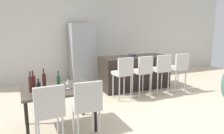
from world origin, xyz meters
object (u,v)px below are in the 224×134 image
at_px(bar_chair_far, 179,66).
at_px(wine_bottle_corner, 44,80).
at_px(bar_chair_middle, 143,70).
at_px(wine_bottle_left, 31,84).
at_px(dining_chair_near, 49,109).
at_px(bar_chair_right, 162,68).
at_px(wine_bottle_middle, 59,83).
at_px(refrigerator, 82,53).
at_px(wine_bottle_near, 39,89).
at_px(wine_bottle_right, 33,83).
at_px(fruit_bowl, 132,55).
at_px(dining_table, 58,92).
at_px(bar_chair_left, 123,72).
at_px(kitchen_island, 134,72).
at_px(dining_chair_far, 87,104).
at_px(wine_glass_far, 68,82).

distance_m(bar_chair_far, wine_bottle_corner, 3.66).
relative_size(bar_chair_middle, wine_bottle_left, 3.02).
bearing_deg(dining_chair_near, bar_chair_right, 28.97).
distance_m(bar_chair_far, wine_bottle_middle, 3.53).
xyz_separation_m(bar_chair_right, refrigerator, (-1.57, 2.01, 0.22)).
distance_m(wine_bottle_corner, wine_bottle_near, 0.47).
bearing_deg(wine_bottle_right, fruit_bowl, 30.91).
distance_m(bar_chair_far, dining_table, 3.50).
height_order(bar_chair_left, dining_table, bar_chair_left).
relative_size(dining_chair_near, refrigerator, 0.57).
distance_m(kitchen_island, wine_bottle_corner, 3.08).
height_order(wine_bottle_corner, refrigerator, refrigerator).
xyz_separation_m(wine_bottle_near, refrigerator, (1.58, 3.19, 0.07)).
xyz_separation_m(kitchen_island, wine_bottle_middle, (-2.44, -1.79, 0.41)).
distance_m(kitchen_island, wine_bottle_left, 3.38).
bearing_deg(wine_bottle_right, refrigerator, 60.13).
distance_m(bar_chair_far, wine_bottle_left, 3.94).
bearing_deg(bar_chair_right, bar_chair_left, 180.00).
bearing_deg(wine_bottle_corner, fruit_bowl, 31.01).
bearing_deg(bar_chair_far, wine_bottle_left, -166.20).
bearing_deg(bar_chair_middle, dining_chair_near, -145.92).
bearing_deg(dining_table, dining_chair_far, -71.50).
bearing_deg(bar_chair_middle, wine_bottle_middle, -155.86).
relative_size(dining_chair_near, fruit_bowl, 4.71).
xyz_separation_m(bar_chair_right, wine_bottle_corner, (-3.02, -0.73, 0.17)).
distance_m(dining_chair_far, wine_glass_far, 0.74).
bearing_deg(wine_bottle_middle, wine_bottle_corner, 125.89).
bearing_deg(wine_glass_far, wine_bottle_near, -158.74).
bearing_deg(dining_table, dining_chair_near, -108.43).
xyz_separation_m(dining_chair_far, wine_bottle_near, (-0.61, 0.52, 0.15)).
bearing_deg(wine_bottle_near, wine_bottle_corner, 73.77).
relative_size(wine_bottle_near, fruit_bowl, 1.22).
relative_size(wine_bottle_corner, fruit_bowl, 1.49).
bearing_deg(wine_bottle_corner, bar_chair_far, 11.50).
xyz_separation_m(bar_chair_far, dining_chair_near, (-3.65, -1.70, 0.00)).
height_order(wine_bottle_middle, fruit_bowl, wine_bottle_middle).
height_order(dining_chair_far, wine_bottle_right, wine_bottle_right).
distance_m(dining_table, wine_bottle_corner, 0.33).
relative_size(bar_chair_left, refrigerator, 0.57).
bearing_deg(kitchen_island, wine_bottle_left, -149.17).
height_order(bar_chair_far, dining_chair_far, same).
bearing_deg(wine_glass_far, bar_chair_middle, 25.35).
height_order(bar_chair_far, wine_glass_far, bar_chair_far).
bearing_deg(wine_bottle_left, dining_table, 5.61).
distance_m(kitchen_island, wine_bottle_right, 3.29).
bearing_deg(bar_chair_far, wine_bottle_corner, -168.50).
relative_size(dining_chair_far, wine_bottle_right, 3.13).
xyz_separation_m(bar_chair_left, wine_glass_far, (-1.55, -0.99, 0.17)).
relative_size(bar_chair_middle, bar_chair_far, 1.00).
bearing_deg(wine_glass_far, bar_chair_right, 20.50).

